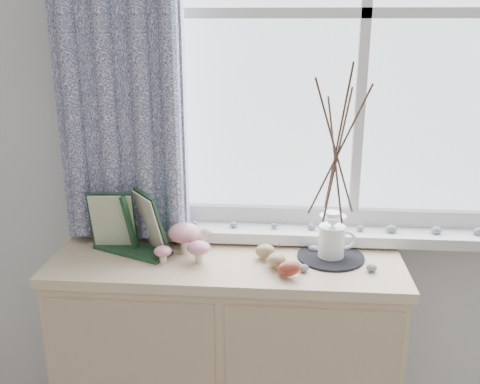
{
  "coord_description": "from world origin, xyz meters",
  "views": [
    {
      "loc": [
        0.03,
        0.08,
        1.62
      ],
      "look_at": [
        -0.1,
        1.7,
        1.1
      ],
      "focal_mm": 40.0,
      "sensor_mm": 36.0,
      "label": 1
    }
  ],
  "objects": [
    {
      "name": "sideboard",
      "position": [
        -0.15,
        1.75,
        0.43
      ],
      "size": [
        1.2,
        0.45,
        0.85
      ],
      "color": "beige",
      "rests_on": "ground"
    },
    {
      "name": "songbird_figurine",
      "position": [
        -0.28,
        1.84,
        0.89
      ],
      "size": [
        0.14,
        0.07,
        0.07
      ],
      "primitive_type": null,
      "rotation": [
        0.0,
        0.0,
        -0.04
      ],
      "color": "white",
      "rests_on": "sideboard"
    },
    {
      "name": "botanical_book",
      "position": [
        -0.48,
        1.74,
        0.96
      ],
      "size": [
        0.35,
        0.25,
        0.23
      ],
      "primitive_type": null,
      "rotation": [
        0.0,
        0.0,
        -0.42
      ],
      "color": "#1C3B23",
      "rests_on": "sideboard"
    },
    {
      "name": "toadstool_cluster",
      "position": [
        -0.29,
        1.75,
        0.91
      ],
      "size": [
        0.19,
        0.17,
        0.11
      ],
      "color": "silver",
      "rests_on": "sideboard"
    },
    {
      "name": "wooden_eggs",
      "position": [
        0.02,
        1.68,
        0.88
      ],
      "size": [
        0.14,
        0.18,
        0.08
      ],
      "color": "#A18C59",
      "rests_on": "sideboard"
    },
    {
      "name": "twig_pitcher",
      "position": [
        0.21,
        1.77,
        1.24
      ],
      "size": [
        0.25,
        0.25,
        0.67
      ],
      "rotation": [
        0.0,
        0.0,
        0.07
      ],
      "color": "white",
      "rests_on": "crocheted_doily"
    },
    {
      "name": "sideboard_pebbles",
      "position": [
        0.15,
        1.75,
        0.86
      ],
      "size": [
        0.34,
        0.23,
        0.02
      ],
      "color": "#949597",
      "rests_on": "sideboard"
    },
    {
      "name": "crocheted_doily",
      "position": [
        0.21,
        1.77,
        0.85
      ],
      "size": [
        0.23,
        0.23,
        0.01
      ],
      "primitive_type": "cylinder",
      "color": "black",
      "rests_on": "sideboard"
    }
  ]
}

